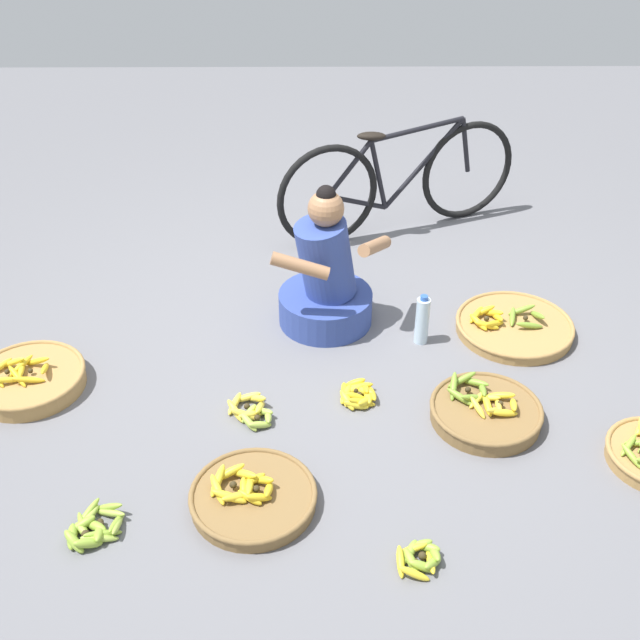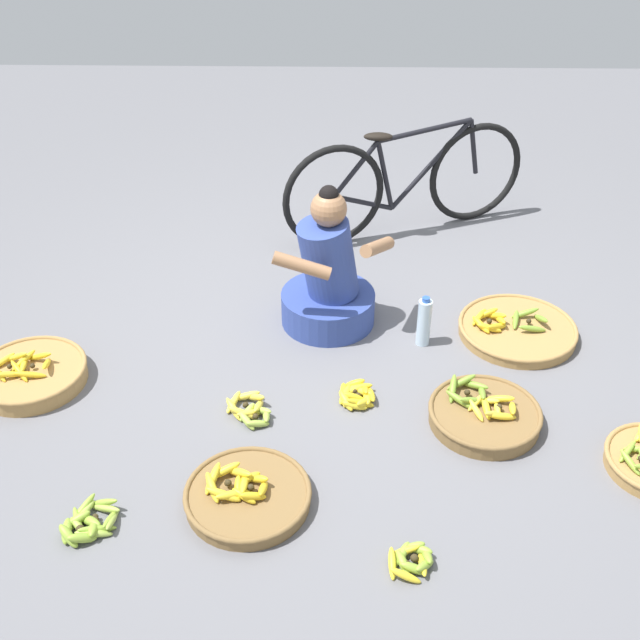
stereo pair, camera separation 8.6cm
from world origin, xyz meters
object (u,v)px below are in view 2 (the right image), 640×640
at_px(bicycle_leaning, 406,182).
at_px(loose_bananas_near_vendor, 88,523).
at_px(banana_basket_back_right, 517,329).
at_px(loose_bananas_back_left, 412,559).
at_px(loose_bananas_back_center, 356,395).
at_px(vendor_woman_front, 329,281).
at_px(loose_bananas_near_bicycle, 249,409).
at_px(banana_basket_front_right, 484,414).
at_px(banana_basket_mid_left, 247,495).
at_px(water_bottle, 424,322).
at_px(banana_basket_mid_right, 31,374).

distance_m(bicycle_leaning, loose_bananas_near_vendor, 2.97).
height_order(banana_basket_back_right, loose_bananas_back_left, banana_basket_back_right).
relative_size(bicycle_leaning, loose_bananas_back_center, 7.30).
relative_size(vendor_woman_front, bicycle_leaning, 0.52).
bearing_deg(loose_bananas_near_bicycle, loose_bananas_near_vendor, -129.83).
bearing_deg(loose_bananas_back_left, banana_basket_front_right, 64.01).
relative_size(banana_basket_mid_left, water_bottle, 1.84).
bearing_deg(loose_bananas_back_left, banana_basket_mid_left, 155.46).
bearing_deg(vendor_woman_front, loose_bananas_back_left, -78.28).
height_order(bicycle_leaning, loose_bananas_near_bicycle, bicycle_leaning).
bearing_deg(loose_bananas_near_bicycle, banana_basket_mid_left, -85.73).
xyz_separation_m(bicycle_leaning, loose_bananas_near_vendor, (-1.45, -2.57, -0.33)).
xyz_separation_m(vendor_woman_front, banana_basket_mid_left, (-0.33, -1.35, -0.22)).
bearing_deg(loose_bananas_near_vendor, loose_bananas_back_center, 36.71).
bearing_deg(banana_basket_mid_left, loose_bananas_back_left, -24.54).
relative_size(banana_basket_mid_left, loose_bananas_near_vendor, 1.96).
height_order(loose_bananas_near_bicycle, water_bottle, water_bottle).
bearing_deg(loose_bananas_back_left, bicycle_leaning, 86.82).
bearing_deg(water_bottle, loose_bananas_back_left, -96.60).
bearing_deg(bicycle_leaning, loose_bananas_near_bicycle, -114.83).
distance_m(banana_basket_mid_right, loose_bananas_near_bicycle, 1.14).
xyz_separation_m(bicycle_leaning, loose_bananas_near_bicycle, (-0.86, -1.86, -0.33)).
distance_m(banana_basket_back_right, banana_basket_mid_right, 2.56).
bearing_deg(banana_basket_mid_right, water_bottle, 10.55).
bearing_deg(banana_basket_back_right, loose_bananas_back_center, -147.51).
xyz_separation_m(loose_bananas_back_center, water_bottle, (0.37, 0.48, 0.11)).
relative_size(banana_basket_mid_left, loose_bananas_back_left, 2.71).
bearing_deg(vendor_woman_front, banana_basket_front_right, -47.92).
xyz_separation_m(banana_basket_front_right, loose_bananas_near_bicycle, (-1.11, 0.03, -0.02)).
height_order(banana_basket_back_right, banana_basket_front_right, banana_basket_front_right).
bearing_deg(loose_bananas_near_vendor, loose_bananas_near_bicycle, 50.17).
distance_m(banana_basket_mid_left, loose_bananas_back_left, 0.74).
relative_size(vendor_woman_front, loose_bananas_near_bicycle, 2.95).
relative_size(banana_basket_back_right, loose_bananas_near_bicycle, 2.30).
xyz_separation_m(loose_bananas_near_vendor, loose_bananas_back_left, (1.30, -0.15, -0.00)).
distance_m(loose_bananas_back_center, water_bottle, 0.61).
distance_m(bicycle_leaning, loose_bananas_back_left, 2.75).
bearing_deg(banana_basket_front_right, loose_bananas_back_center, 166.05).
distance_m(banana_basket_back_right, loose_bananas_back_center, 1.05).
xyz_separation_m(bicycle_leaning, banana_basket_mid_right, (-1.98, -1.64, -0.30)).
xyz_separation_m(bicycle_leaning, banana_basket_back_right, (0.54, -1.18, -0.32)).
xyz_separation_m(loose_bananas_near_vendor, water_bottle, (1.47, 1.30, 0.11)).
height_order(vendor_woman_front, banana_basket_mid_right, vendor_woman_front).
bearing_deg(bicycle_leaning, loose_bananas_back_center, -101.29).
bearing_deg(loose_bananas_back_center, water_bottle, 52.52).
bearing_deg(banana_basket_back_right, vendor_woman_front, 173.84).
relative_size(vendor_woman_front, water_bottle, 2.82).
bearing_deg(vendor_woman_front, loose_bananas_near_bicycle, -114.97).
relative_size(vendor_woman_front, banana_basket_back_right, 1.28).
bearing_deg(banana_basket_mid_left, loose_bananas_back_center, 54.81).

